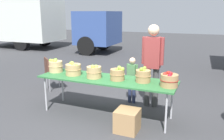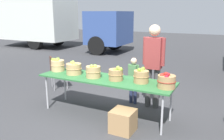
% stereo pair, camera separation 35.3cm
% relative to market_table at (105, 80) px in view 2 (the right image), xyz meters
% --- Properties ---
extents(ground_plane, '(40.00, 40.00, 0.00)m').
position_rel_market_table_xyz_m(ground_plane, '(0.00, 0.00, -0.71)').
color(ground_plane, '#38383A').
extents(market_table, '(2.70, 0.76, 0.75)m').
position_rel_market_table_xyz_m(market_table, '(0.00, 0.00, 0.00)').
color(market_table, '#2D6B38').
rests_on(market_table, ground).
extents(apple_basket_green_0, '(0.30, 0.30, 0.29)m').
position_rel_market_table_xyz_m(apple_basket_green_0, '(-1.21, 0.06, 0.17)').
color(apple_basket_green_0, tan).
rests_on(apple_basket_green_0, market_table).
extents(apple_basket_green_1, '(0.33, 0.33, 0.27)m').
position_rel_market_table_xyz_m(apple_basket_green_1, '(-0.72, -0.01, 0.16)').
color(apple_basket_green_1, tan).
rests_on(apple_basket_green_1, market_table).
extents(apple_basket_green_2, '(0.30, 0.30, 0.28)m').
position_rel_market_table_xyz_m(apple_basket_green_2, '(-0.23, -0.05, 0.16)').
color(apple_basket_green_2, tan).
rests_on(apple_basket_green_2, market_table).
extents(apple_basket_green_3, '(0.29, 0.29, 0.27)m').
position_rel_market_table_xyz_m(apple_basket_green_3, '(0.25, -0.01, 0.15)').
color(apple_basket_green_3, '#A87F51').
rests_on(apple_basket_green_3, market_table).
extents(apple_basket_green_4, '(0.29, 0.29, 0.28)m').
position_rel_market_table_xyz_m(apple_basket_green_4, '(0.72, 0.05, 0.16)').
color(apple_basket_green_4, '#A87F51').
rests_on(apple_basket_green_4, market_table).
extents(apple_basket_red_0, '(0.32, 0.32, 0.27)m').
position_rel_market_table_xyz_m(apple_basket_red_0, '(1.21, -0.05, 0.16)').
color(apple_basket_red_0, '#A87F51').
rests_on(apple_basket_red_0, market_table).
extents(vendor_adult, '(0.46, 0.24, 1.76)m').
position_rel_market_table_xyz_m(vendor_adult, '(0.71, 0.79, 0.32)').
color(vendor_adult, '#3F3F3F').
rests_on(vendor_adult, ground).
extents(child_customer, '(0.27, 0.16, 1.04)m').
position_rel_market_table_xyz_m(child_customer, '(0.27, 0.81, -0.10)').
color(child_customer, '#262D4C').
rests_on(child_customer, ground).
extents(box_truck, '(7.72, 2.27, 2.75)m').
position_rel_market_table_xyz_m(box_truck, '(-7.07, 6.72, 0.77)').
color(box_truck, silver).
rests_on(box_truck, ground).
extents(folding_chair, '(0.56, 0.56, 0.86)m').
position_rel_market_table_xyz_m(folding_chair, '(-1.96, 0.87, -0.21)').
color(folding_chair, brown).
rests_on(folding_chair, ground).
extents(produce_crate, '(0.39, 0.39, 0.39)m').
position_rel_market_table_xyz_m(produce_crate, '(0.61, -0.48, -0.52)').
color(produce_crate, '#A87F51').
rests_on(produce_crate, ground).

